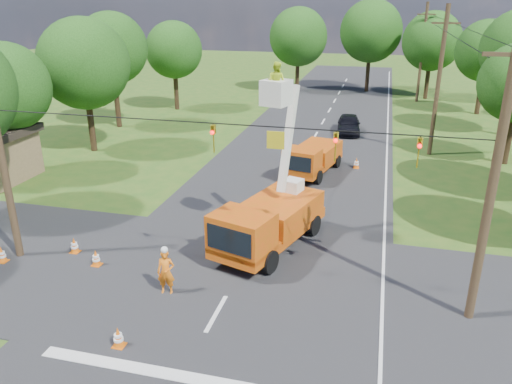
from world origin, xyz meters
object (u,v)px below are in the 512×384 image
(second_truck, at_px, (312,158))
(pole_left, at_px, (1,155))
(traffic_cone_0, at_px, (118,337))
(tree_left_c, at_px, (5,87))
(tree_left_e, at_px, (112,48))
(tree_far_b, at_px, (371,31))
(traffic_cone_6, at_px, (356,163))
(tree_left_d, at_px, (84,64))
(bucket_truck, at_px, (269,213))
(traffic_cone_5, at_px, (2,255))
(traffic_cone_3, at_px, (96,258))
(traffic_cone_2, at_px, (313,200))
(traffic_cone_4, at_px, (74,245))
(pole_right_far, at_px, (422,52))
(tree_right_e, at_px, (487,51))
(tree_left_f, at_px, (174,50))
(traffic_cone_1, at_px, (279,228))
(tree_far_c, at_px, (432,41))
(pole_right_mid, at_px, (439,81))
(ground_worker, at_px, (166,272))
(distant_car, at_px, (349,124))
(pole_right_near, at_px, (494,178))
(tree_far_a, at_px, (298,37))

(second_truck, distance_m, pole_left, 17.59)
(traffic_cone_0, bearing_deg, tree_left_c, 136.41)
(tree_left_e, relative_size, tree_far_b, 0.91)
(second_truck, height_order, tree_far_b, tree_far_b)
(traffic_cone_6, relative_size, tree_left_d, 0.08)
(bucket_truck, distance_m, traffic_cone_5, 11.26)
(traffic_cone_3, height_order, tree_left_c, tree_left_c)
(traffic_cone_6, bearing_deg, tree_far_b, 91.34)
(traffic_cone_2, relative_size, tree_left_d, 0.08)
(traffic_cone_4, bearing_deg, pole_right_far, 67.97)
(traffic_cone_4, bearing_deg, tree_far_b, 76.81)
(traffic_cone_4, xyz_separation_m, pole_right_far, (15.86, 39.20, 4.75))
(tree_right_e, bearing_deg, tree_left_f, -170.08)
(second_truck, relative_size, tree_left_c, 0.72)
(traffic_cone_1, bearing_deg, tree_left_f, 121.67)
(bucket_truck, distance_m, tree_far_c, 39.93)
(traffic_cone_5, height_order, traffic_cone_6, same)
(traffic_cone_0, bearing_deg, traffic_cone_5, 153.26)
(second_truck, relative_size, tree_left_e, 0.62)
(traffic_cone_2, relative_size, traffic_cone_6, 1.00)
(traffic_cone_1, relative_size, traffic_cone_4, 1.00)
(traffic_cone_2, distance_m, pole_right_mid, 14.10)
(tree_left_c, bearing_deg, tree_left_e, 91.32)
(ground_worker, bearing_deg, tree_left_e, 112.57)
(tree_left_e, distance_m, tree_far_b, 30.35)
(distant_car, relative_size, traffic_cone_5, 6.27)
(tree_far_b, bearing_deg, ground_worker, -96.43)
(pole_left, bearing_deg, tree_far_b, 74.48)
(traffic_cone_5, distance_m, tree_left_f, 31.53)
(distant_car, xyz_separation_m, tree_far_c, (7.02, 17.46, 5.30))
(pole_right_far, height_order, tree_right_e, pole_right_far)
(traffic_cone_6, relative_size, pole_right_near, 0.07)
(bucket_truck, bearing_deg, tree_left_f, 137.43)
(tree_left_c, xyz_separation_m, tree_far_c, (26.00, 33.00, 0.62))
(traffic_cone_3, distance_m, traffic_cone_4, 1.70)
(bucket_truck, xyz_separation_m, traffic_cone_5, (-10.45, -4.00, -1.30))
(pole_right_near, distance_m, pole_left, 18.01)
(bucket_truck, distance_m, pole_left, 11.04)
(traffic_cone_6, distance_m, pole_right_mid, 8.14)
(traffic_cone_1, relative_size, tree_right_e, 0.08)
(distant_car, distance_m, tree_left_c, 24.97)
(traffic_cone_5, xyz_separation_m, tree_far_c, (19.31, 42.68, 5.70))
(traffic_cone_1, relative_size, tree_left_f, 0.08)
(ground_worker, height_order, pole_left, pole_left)
(pole_right_near, height_order, tree_right_e, pole_right_near)
(bucket_truck, bearing_deg, pole_left, -144.51)
(tree_far_a, bearing_deg, traffic_cone_3, -91.14)
(pole_right_near, height_order, tree_far_a, pole_right_near)
(traffic_cone_5, distance_m, pole_right_far, 44.86)
(second_truck, xyz_separation_m, tree_far_c, (8.43, 28.37, 4.99))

